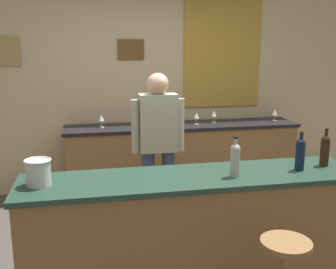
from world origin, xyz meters
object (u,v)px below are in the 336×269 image
Objects in this scene: ice_bucket at (38,172)px; wine_glass_e at (275,113)px; bartender at (158,143)px; wine_bottle_c at (325,149)px; wine_glass_d at (214,114)px; wine_glass_a at (101,118)px; wine_bottle_a at (235,159)px; coffee_mug at (165,120)px; wine_glass_b at (156,117)px; wine_bottle_b at (300,153)px; wine_glass_c at (196,116)px.

ice_bucket is 3.44m from wine_glass_e.
bartender is 5.29× the size of wine_bottle_c.
wine_glass_e is at bearing -3.87° from wine_glass_d.
wine_glass_e is (0.55, 2.01, -0.05)m from wine_bottle_c.
wine_glass_a is 1.00× the size of wine_glass_e.
wine_bottle_a is at bearing -171.19° from wine_bottle_c.
wine_bottle_c is (0.81, 0.13, 0.00)m from wine_bottle_a.
coffee_mug is at bearing 177.25° from wine_glass_e.
wine_glass_b is at bearing 59.91° from ice_bucket.
ice_bucket is 1.50× the size of coffee_mug.
wine_bottle_b is at bearing -164.47° from wine_bottle_c.
ice_bucket reaches higher than wine_glass_b.
bartender is 1.46m from wine_glass_d.
ice_bucket reaches higher than wine_glass_a.
wine_glass_c is 1.00× the size of wine_glass_d.
wine_glass_c is (0.29, 2.10, -0.05)m from wine_bottle_a.
wine_bottle_b is 2.14m from wine_glass_d.
wine_glass_b is 0.52m from wine_glass_c.
coffee_mug is (1.30, 2.12, -0.07)m from ice_bucket.
wine_bottle_c is 1.97× the size of wine_glass_c.
ice_bucket is 2.48m from coffee_mug.
wine_bottle_b is (0.94, -1.02, 0.12)m from bartender.
wine_bottle_a is at bearing -103.90° from wine_glass_d.
wine_glass_d is (0.26, 0.09, 0.00)m from wine_glass_c.
bartender is at bearing -65.02° from wine_glass_a.
wine_bottle_a is (0.39, -1.07, 0.12)m from bartender.
wine_bottle_a is 2.45× the size of coffee_mug.
bartender is 1.53m from wine_bottle_c.
coffee_mug is (-0.64, 0.01, -0.06)m from wine_glass_d.
wine_glass_b is 0.18m from coffee_mug.
coffee_mug is at bearing 178.67° from wine_glass_d.
wine_bottle_b is 1.97× the size of wine_glass_a.
bartender is 5.29× the size of wine_bottle_b.
wine_glass_d is 1.00× the size of wine_glass_e.
wine_glass_d is at bearing 1.51° from wine_glass_a.
wine_bottle_b is 1.97× the size of wine_glass_e.
wine_bottle_a is at bearing -3.57° from ice_bucket.
bartender reaches higher than wine_bottle_b.
wine_glass_d is at bearing 18.91° from wine_glass_c.
wine_bottle_b reaches higher than wine_glass_d.
wine_glass_b is at bearing -179.14° from wine_glass_c.
wine_glass_a reaches higher than coffee_mug.
wine_glass_b and wine_glass_d have the same top height.
wine_bottle_a reaches higher than coffee_mug.
wine_bottle_c is (1.20, -0.94, 0.12)m from bartender.
coffee_mug is at bearing 75.96° from bartender.
wine_glass_b is (-1.04, 1.97, -0.05)m from wine_bottle_c.
wine_glass_e is at bearing 1.73° from wine_glass_c.
wine_bottle_a is 2.12m from wine_glass_c.
wine_glass_a is at bearing 174.99° from wine_glass_b.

